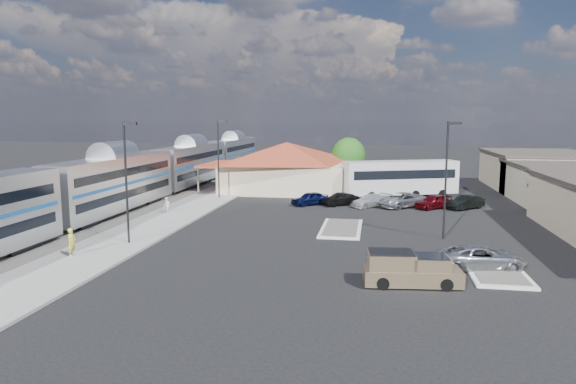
% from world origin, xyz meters
% --- Properties ---
extents(ground, '(280.00, 280.00, 0.00)m').
position_xyz_m(ground, '(0.00, 0.00, 0.00)').
color(ground, black).
rests_on(ground, ground).
extents(railbed, '(16.00, 100.00, 0.12)m').
position_xyz_m(railbed, '(-21.00, 8.00, 0.06)').
color(railbed, '#4C4944').
rests_on(railbed, ground).
extents(platform, '(5.50, 92.00, 0.18)m').
position_xyz_m(platform, '(-12.00, 6.00, 0.09)').
color(platform, gray).
rests_on(platform, ground).
extents(passenger_train, '(3.00, 104.00, 5.55)m').
position_xyz_m(passenger_train, '(-18.00, 5.33, 2.87)').
color(passenger_train, silver).
rests_on(passenger_train, ground).
extents(freight_cars, '(2.80, 46.00, 4.00)m').
position_xyz_m(freight_cars, '(-24.00, 3.39, 1.93)').
color(freight_cars, black).
rests_on(freight_cars, ground).
extents(station_depot, '(18.35, 12.24, 6.20)m').
position_xyz_m(station_depot, '(-4.56, 24.00, 3.13)').
color(station_depot, '#C2B48D').
rests_on(station_depot, ground).
extents(traffic_island_south, '(3.30, 7.50, 0.21)m').
position_xyz_m(traffic_island_south, '(4.00, 2.00, 0.10)').
color(traffic_island_south, silver).
rests_on(traffic_island_south, ground).
extents(traffic_island_north, '(3.30, 7.50, 0.21)m').
position_xyz_m(traffic_island_north, '(14.00, -8.00, 0.10)').
color(traffic_island_north, silver).
rests_on(traffic_island_north, ground).
extents(lamp_plat_s, '(1.08, 0.25, 9.00)m').
position_xyz_m(lamp_plat_s, '(-10.90, -6.00, 5.34)').
color(lamp_plat_s, black).
rests_on(lamp_plat_s, ground).
extents(lamp_plat_n, '(1.08, 0.25, 9.00)m').
position_xyz_m(lamp_plat_n, '(-10.90, 16.00, 5.34)').
color(lamp_plat_n, black).
rests_on(lamp_plat_n, ground).
extents(lamp_lot, '(1.08, 0.25, 9.00)m').
position_xyz_m(lamp_lot, '(12.10, 0.00, 5.34)').
color(lamp_lot, black).
rests_on(lamp_lot, ground).
extents(tree_depot, '(4.71, 4.71, 6.63)m').
position_xyz_m(tree_depot, '(3.00, 30.00, 4.02)').
color(tree_depot, '#382314').
rests_on(tree_depot, ground).
extents(pickup_truck, '(5.50, 2.50, 1.84)m').
position_xyz_m(pickup_truck, '(8.86, -11.81, 0.87)').
color(pickup_truck, '#98805D').
rests_on(pickup_truck, ground).
extents(suv, '(5.63, 3.22, 1.48)m').
position_xyz_m(suv, '(13.30, -7.92, 0.74)').
color(suv, '#A8ABB0').
rests_on(suv, ground).
extents(coach_bus, '(13.52, 7.58, 4.29)m').
position_xyz_m(coach_bus, '(9.55, 20.43, 2.47)').
color(coach_bus, white).
rests_on(coach_bus, ground).
extents(person_a, '(0.50, 0.72, 1.88)m').
position_xyz_m(person_a, '(-12.94, -10.09, 1.12)').
color(person_a, gold).
rests_on(person_a, platform).
extents(person_b, '(0.85, 0.93, 1.56)m').
position_xyz_m(person_b, '(-12.95, 5.55, 0.96)').
color(person_b, white).
rests_on(person_b, platform).
extents(parked_car_a, '(4.24, 4.01, 1.42)m').
position_xyz_m(parked_car_a, '(-0.13, 13.51, 0.71)').
color(parked_car_a, '#0D1543').
rests_on(parked_car_a, ground).
extents(parked_car_b, '(3.99, 3.62, 1.32)m').
position_xyz_m(parked_car_b, '(3.07, 13.81, 0.66)').
color(parked_car_b, black).
rests_on(parked_car_b, ground).
extents(parked_car_c, '(4.62, 4.35, 1.31)m').
position_xyz_m(parked_car_c, '(6.27, 13.51, 0.66)').
color(parked_car_c, silver).
rests_on(parked_car_c, ground).
extents(parked_car_d, '(5.75, 5.50, 1.52)m').
position_xyz_m(parked_car_d, '(9.47, 13.81, 0.76)').
color(parked_car_d, gray).
rests_on(parked_car_d, ground).
extents(parked_car_e, '(4.39, 4.05, 1.46)m').
position_xyz_m(parked_car_e, '(12.67, 13.51, 0.73)').
color(parked_car_e, maroon).
rests_on(parked_car_e, ground).
extents(parked_car_f, '(4.20, 3.99, 1.42)m').
position_xyz_m(parked_car_f, '(15.87, 13.81, 0.71)').
color(parked_car_f, black).
rests_on(parked_car_f, ground).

